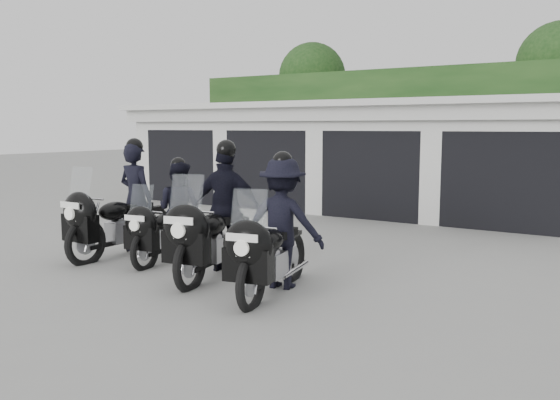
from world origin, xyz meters
The scene contains 7 objects.
ground centered at (0.00, 0.00, 0.00)m, with size 80.00×80.00×0.00m, color gray.
garage_block centered at (0.00, 8.06, 1.42)m, with size 16.40×6.80×2.96m.
background_vegetation centered at (0.37, 12.92, 2.77)m, with size 20.00×3.90×5.80m.
police_bike_a centered at (-2.04, -0.71, 0.86)m, with size 0.73×2.48×2.16m.
police_bike_b centered at (-1.04, -0.47, 0.77)m, with size 0.92×2.09×1.83m.
police_bike_c centered at (0.31, -0.84, 0.92)m, with size 1.28×2.47×2.17m.
police_bike_d centered at (1.58, -1.16, 0.86)m, with size 1.31×2.30×2.02m.
Camera 1 is at (6.01, -8.03, 2.31)m, focal length 38.00 mm.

